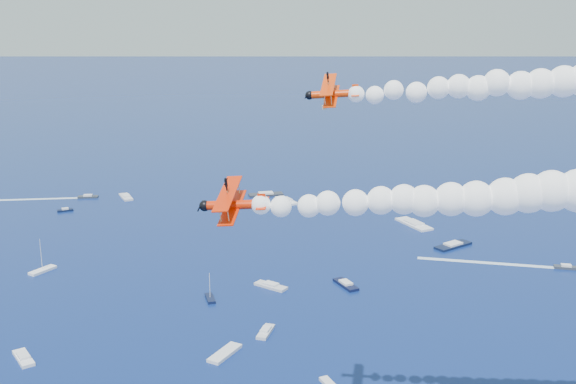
# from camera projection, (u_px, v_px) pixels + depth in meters

# --- Properties ---
(biplane_lead) EXTENTS (7.60, 9.23, 7.25)m
(biplane_lead) POSITION_uv_depth(u_px,v_px,m) (333.00, 94.00, 93.60)
(biplane_lead) COLOR #F33805
(biplane_trail) EXTENTS (8.23, 9.68, 7.49)m
(biplane_trail) POSITION_uv_depth(u_px,v_px,m) (234.00, 205.00, 78.86)
(biplane_trail) COLOR red
(smoke_trail_lead) EXTENTS (57.94, 8.01, 10.22)m
(smoke_trail_lead) POSITION_uv_depth(u_px,v_px,m) (563.00, 81.00, 88.85)
(smoke_trail_lead) COLOR white
(smoke_trail_trail) EXTENTS (57.85, 6.35, 10.22)m
(smoke_trail_trail) POSITION_uv_depth(u_px,v_px,m) (502.00, 195.00, 74.53)
(smoke_trail_trail) COLOR white
(spectator_boats) EXTENTS (228.76, 170.55, 0.70)m
(spectator_boats) POSITION_uv_depth(u_px,v_px,m) (335.00, 270.00, 196.62)
(spectator_boats) COLOR #2C323B
(spectator_boats) RESTS_ON ground
(boat_wakes) EXTENTS (201.65, 128.33, 0.04)m
(boat_wakes) POSITION_uv_depth(u_px,v_px,m) (114.00, 253.00, 211.00)
(boat_wakes) COLOR white
(boat_wakes) RESTS_ON ground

